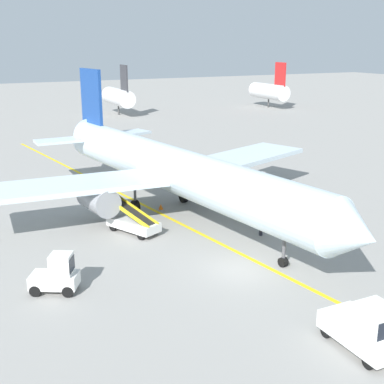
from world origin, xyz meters
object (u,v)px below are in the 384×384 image
belt_loader_forward_hold (258,206)px  safety_cone_wingtip_left (161,207)px  airliner (170,168)px  pushback_tug (367,329)px  baggage_tug_near_wing (57,275)px  baggage_tug_by_cargo_door (254,185)px  ground_crew_marshaller (261,222)px  safety_cone_nose_right (275,201)px  safety_cone_nose_left (276,195)px  belt_loader_aft_hold (132,221)px

belt_loader_forward_hold → safety_cone_wingtip_left: 7.52m
airliner → pushback_tug: bearing=-90.5°
airliner → baggage_tug_near_wing: bearing=-138.7°
baggage_tug_by_cargo_door → ground_crew_marshaller: (-4.57, -7.92, -0.02)m
baggage_tug_by_cargo_door → safety_cone_wingtip_left: bearing=178.7°
safety_cone_nose_right → airliner: bearing=167.7°
safety_cone_nose_left → safety_cone_wingtip_left: (-9.80, 1.36, 0.00)m
baggage_tug_near_wing → ground_crew_marshaller: size_ratio=1.61×
safety_cone_nose_right → baggage_tug_by_cargo_door: bearing=99.2°
airliner → ground_crew_marshaller: airliner is taller
safety_cone_nose_left → safety_cone_wingtip_left: size_ratio=1.00×
baggage_tug_by_cargo_door → safety_cone_wingtip_left: baggage_tug_by_cargo_door is taller
baggage_tug_near_wing → belt_loader_forward_hold: bearing=18.9°
safety_cone_wingtip_left → airliner: bearing=-67.5°
baggage_tug_by_cargo_door → safety_cone_nose_left: bearing=-38.7°
baggage_tug_near_wing → belt_loader_aft_hold: bearing=45.1°
airliner → safety_cone_wingtip_left: (-0.38, 0.93, -3.20)m
baggage_tug_near_wing → baggage_tug_by_cargo_door: same height
pushback_tug → safety_cone_wingtip_left: pushback_tug is taller
ground_crew_marshaller → safety_cone_nose_left: ground_crew_marshaller is taller
belt_loader_forward_hold → safety_cone_nose_right: belt_loader_forward_hold is taller
baggage_tug_near_wing → safety_cone_nose_left: (19.94, 8.82, -0.71)m
pushback_tug → safety_cone_nose_left: 22.05m
baggage_tug_near_wing → safety_cone_wingtip_left: size_ratio=6.20×
belt_loader_aft_hold → safety_cone_wingtip_left: (3.68, 3.70, -0.56)m
safety_cone_nose_left → belt_loader_forward_hold: bearing=-139.8°
baggage_tug_by_cargo_door → belt_loader_aft_hold: 12.52m
belt_loader_forward_hold → safety_cone_nose_right: 3.57m
belt_loader_aft_hold → safety_cone_nose_left: 13.69m
safety_cone_wingtip_left → baggage_tug_near_wing: bearing=-134.9°
baggage_tug_by_cargo_door → belt_loader_forward_hold: (-2.51, -4.52, -0.15)m
baggage_tug_by_cargo_door → belt_loader_forward_hold: size_ratio=0.56×
baggage_tug_by_cargo_door → airliner: bearing=-174.7°
safety_cone_nose_right → safety_cone_wingtip_left: bearing=162.6°
pushback_tug → belt_loader_aft_hold: 17.94m
belt_loader_aft_hold → ground_crew_marshaller: 8.67m
baggage_tug_by_cargo_door → safety_cone_nose_left: 2.00m
safety_cone_nose_left → belt_loader_aft_hold: bearing=-170.2°
airliner → belt_loader_aft_hold: (-4.06, -2.77, -2.64)m
belt_loader_forward_hold → safety_cone_wingtip_left: size_ratio=11.12×
pushback_tug → belt_loader_forward_hold: (5.62, 16.48, -0.22)m
ground_crew_marshaller → safety_cone_nose_left: 9.07m
belt_loader_aft_hold → safety_cone_nose_right: belt_loader_aft_hold is taller
ground_crew_marshaller → airliner: bearing=115.3°
baggage_tug_near_wing → safety_cone_nose_right: bearing=21.5°
baggage_tug_by_cargo_door → safety_cone_nose_right: 2.68m
safety_cone_nose_right → safety_cone_wingtip_left: (-8.76, 2.75, 0.00)m
baggage_tug_near_wing → safety_cone_nose_left: size_ratio=6.20×
airliner → baggage_tug_by_cargo_door: 8.37m
pushback_tug → ground_crew_marshaller: pushback_tug is taller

